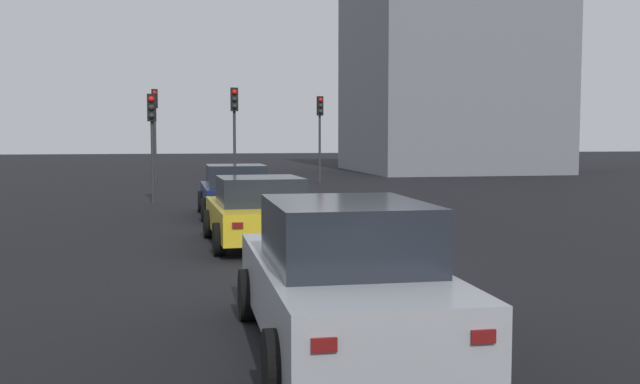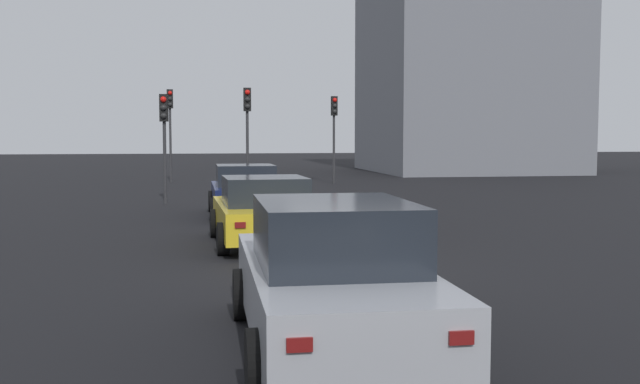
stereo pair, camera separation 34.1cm
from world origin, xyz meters
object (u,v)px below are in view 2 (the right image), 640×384
traffic_light_near_left (164,125)px  traffic_light_far_left (247,118)px  traffic_light_near_right (334,121)px  car_yellow_right_second (264,212)px  traffic_light_far_right (170,116)px  car_navy_right_lead (245,191)px  car_silver_right_third (332,279)px

traffic_light_near_left → traffic_light_far_left: (3.78, -3.03, 0.33)m
traffic_light_near_right → car_yellow_right_second: bearing=-18.8°
traffic_light_near_left → traffic_light_far_right: size_ratio=0.82×
car_navy_right_lead → traffic_light_near_right: 14.31m
car_silver_right_third → traffic_light_near_left: (17.43, 2.37, 1.86)m
car_silver_right_third → traffic_light_near_right: traffic_light_near_right is taller
car_navy_right_lead → traffic_light_far_left: 8.17m
car_silver_right_third → traffic_light_far_left: 21.33m
traffic_light_far_left → traffic_light_far_right: (7.40, 3.15, 0.24)m
car_silver_right_third → traffic_light_near_right: size_ratio=1.14×
car_navy_right_lead → car_silver_right_third: 13.38m
traffic_light_near_right → traffic_light_far_right: 7.88m
car_navy_right_lead → car_silver_right_third: car_silver_right_third is taller
car_yellow_right_second → traffic_light_far_left: bearing=-4.3°
traffic_light_near_left → traffic_light_near_right: size_ratio=0.89×
car_silver_right_third → traffic_light_far_left: (21.21, -0.66, 2.18)m
traffic_light_near_left → traffic_light_far_right: 11.20m
car_yellow_right_second → car_navy_right_lead: bearing=-1.6°
car_navy_right_lead → traffic_light_near_left: traffic_light_near_left is taller
car_yellow_right_second → traffic_light_near_right: 19.61m
car_yellow_right_second → car_silver_right_third: (-7.76, 0.01, 0.07)m
traffic_light_near_left → traffic_light_far_left: 4.86m
car_navy_right_lead → traffic_light_near_right: traffic_light_near_right is taller
car_yellow_right_second → traffic_light_far_left: size_ratio=1.01×
car_silver_right_third → traffic_light_near_left: traffic_light_near_left is taller
car_navy_right_lead → car_yellow_right_second: car_navy_right_lead is taller
car_navy_right_lead → traffic_light_near_right: size_ratio=0.98×
traffic_light_near_left → car_yellow_right_second: bearing=17.3°
car_yellow_right_second → traffic_light_far_right: bearing=5.3°
car_yellow_right_second → traffic_light_far_left: 13.65m
car_navy_right_lead → traffic_light_far_left: bearing=-4.5°
car_yellow_right_second → car_silver_right_third: bearing=178.3°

